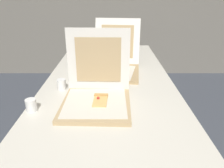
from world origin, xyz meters
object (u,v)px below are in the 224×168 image
object	(u,v)px
cup_white_far	(81,63)
cup_white_near_center	(62,84)
cup_white_mid	(72,75)
pizza_box_middle	(115,65)
pizza_box_front	(97,94)
cup_white_near_left	(31,105)
table	(109,89)

from	to	relation	value
cup_white_far	cup_white_near_center	xyz separation A→B (m)	(-0.06, -0.43, 0.00)
cup_white_near_center	cup_white_mid	bearing A→B (deg)	75.34
pizza_box_middle	cup_white_near_center	size ratio (longest dim) A/B	7.81
pizza_box_front	cup_white_mid	bearing A→B (deg)	122.04
pizza_box_front	cup_white_far	bearing A→B (deg)	107.31
cup_white_far	cup_white_near_left	distance (m)	0.71
pizza_box_middle	cup_white_far	xyz separation A→B (m)	(-0.27, 0.12, -0.02)
cup_white_mid	cup_white_near_center	xyz separation A→B (m)	(-0.04, -0.15, 0.00)
table	cup_white_near_left	distance (m)	0.54
pizza_box_front	cup_white_far	size ratio (longest dim) A/B	5.99
cup_white_near_center	cup_white_near_left	bearing A→B (deg)	-110.42
cup_white_far	cup_white_near_left	xyz separation A→B (m)	(-0.16, -0.69, 0.00)
cup_white_far	cup_white_near_left	size ratio (longest dim) A/B	1.00
cup_white_near_center	pizza_box_front	bearing A→B (deg)	-37.89
pizza_box_middle	cup_white_near_center	bearing A→B (deg)	-130.37
pizza_box_middle	pizza_box_front	bearing A→B (deg)	-95.53
pizza_box_front	cup_white_near_left	distance (m)	0.34
table	cup_white_near_center	xyz separation A→B (m)	(-0.29, -0.10, 0.08)
cup_white_mid	cup_white_near_left	size ratio (longest dim) A/B	1.00
pizza_box_middle	cup_white_near_center	xyz separation A→B (m)	(-0.33, -0.31, -0.02)
cup_white_near_left	cup_white_near_center	xyz separation A→B (m)	(0.10, 0.26, 0.00)
pizza_box_middle	cup_white_near_left	distance (m)	0.72
table	pizza_box_middle	world-z (taller)	pizza_box_middle
pizza_box_middle	cup_white_near_left	size ratio (longest dim) A/B	7.81
cup_white_far	cup_white_mid	bearing A→B (deg)	-94.87
pizza_box_front	cup_white_near_center	size ratio (longest dim) A/B	5.99
table	cup_white_mid	size ratio (longest dim) A/B	32.86
table	cup_white_far	bearing A→B (deg)	124.68
cup_white_mid	cup_white_near_left	distance (m)	0.44
cup_white_far	cup_white_near_center	size ratio (longest dim) A/B	1.00
pizza_box_middle	cup_white_far	world-z (taller)	pizza_box_middle
table	cup_white_mid	distance (m)	0.27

